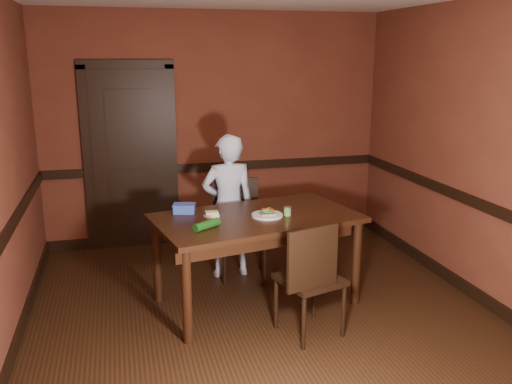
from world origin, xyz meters
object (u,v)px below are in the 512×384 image
dining_table (256,259)px  cheese_saucer (212,214)px  chair_far (243,230)px  chair_near (310,277)px  person (228,206)px  food_tub (184,208)px  sauce_jar (287,211)px  sandwich_plate (267,214)px

dining_table → cheese_saucer: 0.58m
chair_far → cheese_saucer: (-0.40, -0.53, 0.35)m
chair_far → cheese_saucer: 0.76m
chair_far → chair_near: bearing=-70.7°
person → food_tub: size_ratio=6.51×
sauce_jar → food_tub: bearing=160.2°
chair_near → person: size_ratio=0.66×
chair_near → sauce_jar: 0.70m
person → sandwich_plate: 0.77m
sauce_jar → cheese_saucer: sauce_jar is taller
sauce_jar → cheese_saucer: 0.67m
food_tub → cheese_saucer: bearing=-23.7°
chair_near → sandwich_plate: size_ratio=3.50×
person → sauce_jar: bearing=115.1°
person → sandwich_plate: bearing=103.8°
chair_far → chair_near: chair_far is taller
dining_table → person: bearing=87.5°
dining_table → sandwich_plate: sandwich_plate is taller
dining_table → chair_far: chair_far is taller
chair_far → cheese_saucer: size_ratio=6.74×
sandwich_plate → cheese_saucer: size_ratio=1.88×
sandwich_plate → sauce_jar: (0.18, -0.03, 0.02)m
chair_far → food_tub: (-0.62, -0.36, 0.37)m
person → sandwich_plate: size_ratio=5.29×
chair_far → sandwich_plate: size_ratio=3.58×
chair_near → dining_table: bearing=-83.2°
chair_far → sandwich_plate: bearing=-76.0°
dining_table → sauce_jar: (0.27, -0.06, 0.45)m
dining_table → chair_far: (0.02, 0.61, 0.08)m
dining_table → chair_far: size_ratio=1.79×
chair_far → person: person is taller
dining_table → sandwich_plate: 0.44m
chair_far → food_tub: 0.81m
chair_near → cheese_saucer: 1.05m
sauce_jar → cheese_saucer: size_ratio=0.55×
person → sauce_jar: person is taller
person → food_tub: 0.68m
sandwich_plate → food_tub: 0.75m
chair_far → food_tub: chair_far is taller
sandwich_plate → chair_far: bearing=96.2°
dining_table → sandwich_plate: size_ratio=6.39×
dining_table → person: person is taller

